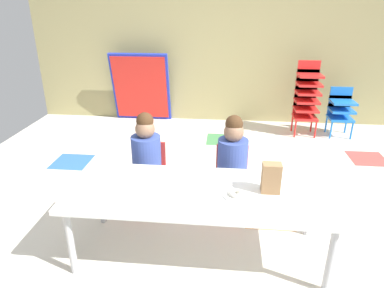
{
  "coord_description": "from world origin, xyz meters",
  "views": [
    {
      "loc": [
        0.02,
        -2.67,
        1.8
      ],
      "look_at": [
        -0.22,
        -0.29,
        0.8
      ],
      "focal_mm": 32.0,
      "sensor_mm": 36.0,
      "label": 1
    }
  ],
  "objects_px": {
    "seated_child_middle_seat": "(233,156)",
    "paper_bag_brown": "(271,178)",
    "craft_table": "(200,195)",
    "kid_chair_blue_stack": "(341,108)",
    "folded_activity_table": "(141,88)",
    "donut_powdered_on_plate": "(236,193)",
    "kid_chair_red_stack": "(307,95)",
    "paper_plate_center_table": "(212,180)",
    "paper_plate_near_edge": "(236,195)",
    "seated_child_near_camera": "(147,152)"
  },
  "relations": [
    {
      "from": "seated_child_near_camera",
      "to": "donut_powdered_on_plate",
      "type": "relative_size",
      "value": 9.24
    },
    {
      "from": "folded_activity_table",
      "to": "paper_plate_near_edge",
      "type": "height_order",
      "value": "folded_activity_table"
    },
    {
      "from": "paper_plate_near_edge",
      "to": "folded_activity_table",
      "type": "bearing_deg",
      "value": 114.65
    },
    {
      "from": "craft_table",
      "to": "paper_plate_near_edge",
      "type": "height_order",
      "value": "paper_plate_near_edge"
    },
    {
      "from": "seated_child_near_camera",
      "to": "donut_powdered_on_plate",
      "type": "bearing_deg",
      "value": -39.91
    },
    {
      "from": "seated_child_middle_seat",
      "to": "paper_plate_center_table",
      "type": "relative_size",
      "value": 5.1
    },
    {
      "from": "kid_chair_blue_stack",
      "to": "paper_bag_brown",
      "type": "distance_m",
      "value": 2.99
    },
    {
      "from": "seated_child_near_camera",
      "to": "paper_bag_brown",
      "type": "height_order",
      "value": "seated_child_near_camera"
    },
    {
      "from": "craft_table",
      "to": "kid_chair_red_stack",
      "type": "height_order",
      "value": "kid_chair_red_stack"
    },
    {
      "from": "kid_chair_blue_stack",
      "to": "paper_plate_near_edge",
      "type": "relative_size",
      "value": 3.78
    },
    {
      "from": "craft_table",
      "to": "kid_chair_blue_stack",
      "type": "distance_m",
      "value": 3.25
    },
    {
      "from": "seated_child_near_camera",
      "to": "kid_chair_red_stack",
      "type": "relative_size",
      "value": 0.88
    },
    {
      "from": "seated_child_middle_seat",
      "to": "kid_chair_red_stack",
      "type": "xyz_separation_m",
      "value": [
        1.06,
        2.11,
        0.02
      ]
    },
    {
      "from": "kid_chair_blue_stack",
      "to": "paper_plate_center_table",
      "type": "distance_m",
      "value": 3.07
    },
    {
      "from": "kid_chair_red_stack",
      "to": "kid_chair_blue_stack",
      "type": "relative_size",
      "value": 1.53
    },
    {
      "from": "kid_chair_red_stack",
      "to": "paper_bag_brown",
      "type": "height_order",
      "value": "kid_chair_red_stack"
    },
    {
      "from": "paper_bag_brown",
      "to": "donut_powdered_on_plate",
      "type": "relative_size",
      "value": 2.22
    },
    {
      "from": "kid_chair_red_stack",
      "to": "paper_plate_center_table",
      "type": "height_order",
      "value": "kid_chair_red_stack"
    },
    {
      "from": "paper_bag_brown",
      "to": "craft_table",
      "type": "bearing_deg",
      "value": -176.87
    },
    {
      "from": "seated_child_near_camera",
      "to": "kid_chair_blue_stack",
      "type": "xyz_separation_m",
      "value": [
        2.31,
        2.11,
        -0.16
      ]
    },
    {
      "from": "folded_activity_table",
      "to": "donut_powdered_on_plate",
      "type": "xyz_separation_m",
      "value": [
        1.43,
        -3.11,
        0.03
      ]
    },
    {
      "from": "kid_chair_red_stack",
      "to": "kid_chair_blue_stack",
      "type": "bearing_deg",
      "value": -0.11
    },
    {
      "from": "donut_powdered_on_plate",
      "to": "kid_chair_red_stack",
      "type": "bearing_deg",
      "value": 69.36
    },
    {
      "from": "kid_chair_blue_stack",
      "to": "folded_activity_table",
      "type": "bearing_deg",
      "value": 173.39
    },
    {
      "from": "seated_child_near_camera",
      "to": "paper_plate_near_edge",
      "type": "relative_size",
      "value": 5.1
    },
    {
      "from": "kid_chair_blue_stack",
      "to": "donut_powdered_on_plate",
      "type": "height_order",
      "value": "kid_chair_blue_stack"
    },
    {
      "from": "kid_chair_red_stack",
      "to": "paper_bag_brown",
      "type": "xyz_separation_m",
      "value": [
        -0.8,
        -2.68,
        0.08
      ]
    },
    {
      "from": "kid_chair_blue_stack",
      "to": "paper_plate_near_edge",
      "type": "xyz_separation_m",
      "value": [
        -1.53,
        -2.76,
        0.16
      ]
    },
    {
      "from": "seated_child_near_camera",
      "to": "paper_plate_center_table",
      "type": "relative_size",
      "value": 5.1
    },
    {
      "from": "craft_table",
      "to": "paper_bag_brown",
      "type": "distance_m",
      "value": 0.52
    },
    {
      "from": "craft_table",
      "to": "folded_activity_table",
      "type": "distance_m",
      "value": 3.27
    },
    {
      "from": "seated_child_middle_seat",
      "to": "kid_chair_blue_stack",
      "type": "relative_size",
      "value": 1.35
    },
    {
      "from": "seated_child_middle_seat",
      "to": "paper_bag_brown",
      "type": "xyz_separation_m",
      "value": [
        0.26,
        -0.57,
        0.1
      ]
    },
    {
      "from": "seated_child_middle_seat",
      "to": "folded_activity_table",
      "type": "xyz_separation_m",
      "value": [
        -1.41,
        2.46,
        -0.02
      ]
    },
    {
      "from": "kid_chair_red_stack",
      "to": "paper_plate_center_table",
      "type": "xyz_separation_m",
      "value": [
        -1.21,
        -2.55,
        -0.02
      ]
    },
    {
      "from": "craft_table",
      "to": "kid_chair_red_stack",
      "type": "distance_m",
      "value": 3.0
    },
    {
      "from": "seated_child_middle_seat",
      "to": "paper_bag_brown",
      "type": "relative_size",
      "value": 4.17
    },
    {
      "from": "craft_table",
      "to": "seated_child_middle_seat",
      "type": "xyz_separation_m",
      "value": [
        0.24,
        0.59,
        0.05
      ]
    },
    {
      "from": "kid_chair_blue_stack",
      "to": "folded_activity_table",
      "type": "height_order",
      "value": "folded_activity_table"
    },
    {
      "from": "kid_chair_blue_stack",
      "to": "paper_plate_center_table",
      "type": "bearing_deg",
      "value": -123.73
    },
    {
      "from": "seated_child_middle_seat",
      "to": "donut_powdered_on_plate",
      "type": "distance_m",
      "value": 0.65
    },
    {
      "from": "seated_child_middle_seat",
      "to": "craft_table",
      "type": "bearing_deg",
      "value": -111.81
    },
    {
      "from": "craft_table",
      "to": "kid_chair_red_stack",
      "type": "bearing_deg",
      "value": 64.44
    },
    {
      "from": "kid_chair_red_stack",
      "to": "paper_plate_center_table",
      "type": "distance_m",
      "value": 2.83
    },
    {
      "from": "kid_chair_blue_stack",
      "to": "donut_powdered_on_plate",
      "type": "distance_m",
      "value": 3.16
    },
    {
      "from": "paper_plate_near_edge",
      "to": "donut_powdered_on_plate",
      "type": "height_order",
      "value": "donut_powdered_on_plate"
    },
    {
      "from": "paper_bag_brown",
      "to": "paper_plate_near_edge",
      "type": "relative_size",
      "value": 1.22
    },
    {
      "from": "folded_activity_table",
      "to": "paper_plate_near_edge",
      "type": "xyz_separation_m",
      "value": [
        1.43,
        -3.11,
        0.02
      ]
    },
    {
      "from": "craft_table",
      "to": "paper_plate_center_table",
      "type": "xyz_separation_m",
      "value": [
        0.08,
        0.16,
        0.05
      ]
    },
    {
      "from": "donut_powdered_on_plate",
      "to": "craft_table",
      "type": "bearing_deg",
      "value": 167.57
    }
  ]
}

